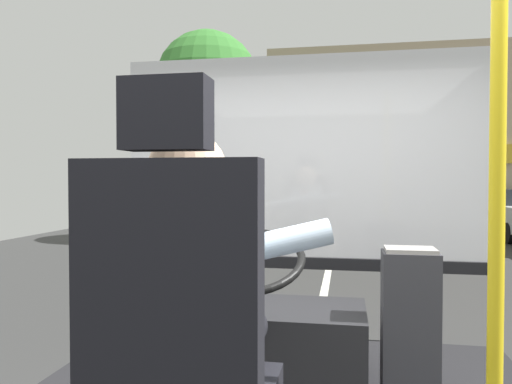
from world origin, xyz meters
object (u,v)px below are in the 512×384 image
at_px(parked_car_white, 498,209).
at_px(steering_console, 263,339).
at_px(handrail_pole, 497,208).
at_px(bus_driver, 194,292).
at_px(fare_box, 410,324).
at_px(driver_seat, 181,366).
at_px(parked_car_blue, 447,202).

bearing_deg(parked_car_white, steering_console, -110.16).
bearing_deg(parked_car_white, handrail_pole, -105.94).
bearing_deg(bus_driver, handrail_pole, 5.50).
bearing_deg(parked_car_white, fare_box, -107.37).
height_order(driver_seat, parked_car_blue, driver_seat).
xyz_separation_m(bus_driver, parked_car_white, (5.32, 15.71, -0.65)).
bearing_deg(steering_console, parked_car_blue, 76.67).
height_order(handrail_pole, fare_box, handrail_pole).
xyz_separation_m(parked_car_white, parked_car_blue, (-0.23, 6.98, -0.09)).
relative_size(bus_driver, handrail_pole, 0.40).
xyz_separation_m(fare_box, parked_car_white, (4.57, 14.59, -0.27)).
bearing_deg(handrail_pole, fare_box, 95.64).
bearing_deg(handrail_pole, bus_driver, -174.50).
distance_m(bus_driver, steering_console, 1.33).
distance_m(driver_seat, parked_car_blue, 23.37).
relative_size(driver_seat, bus_driver, 1.64).
relative_size(handrail_pole, fare_box, 2.68).
relative_size(handrail_pole, parked_car_white, 0.45).
xyz_separation_m(handrail_pole, fare_box, (-0.10, 1.03, -0.64)).
height_order(bus_driver, fare_box, bus_driver).
relative_size(steering_console, handrail_pole, 0.54).
bearing_deg(parked_car_blue, handrail_pole, -100.60).
height_order(bus_driver, handrail_pole, handrail_pole).
bearing_deg(bus_driver, driver_seat, -90.00).
bearing_deg(handrail_pole, parked_car_white, 74.06).
bearing_deg(steering_console, handrail_pole, -52.98).
distance_m(driver_seat, fare_box, 1.46).
xyz_separation_m(steering_console, parked_car_white, (5.32, 14.49, -0.12)).
xyz_separation_m(bus_driver, handrail_pole, (0.86, 0.08, 0.25)).
xyz_separation_m(driver_seat, parked_car_blue, (5.09, 22.80, -0.56)).
relative_size(driver_seat, steering_console, 1.22).
bearing_deg(fare_box, handrail_pole, -84.36).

